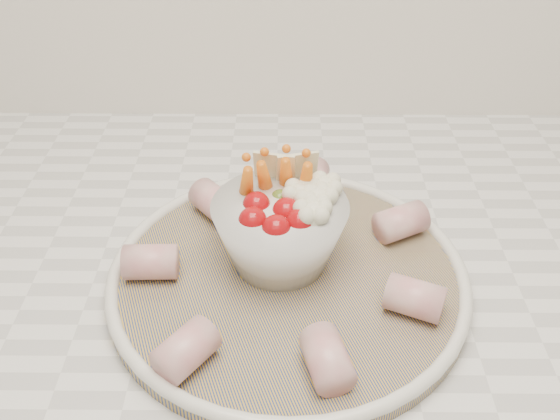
{
  "coord_description": "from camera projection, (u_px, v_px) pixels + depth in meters",
  "views": [
    {
      "loc": [
        0.07,
        0.99,
        1.32
      ],
      "look_at": [
        0.06,
        1.43,
        0.99
      ],
      "focal_mm": 40.0,
      "sensor_mm": 36.0,
      "label": 1
    }
  ],
  "objects": [
    {
      "name": "veggie_bowl",
      "position": [
        282.0,
        227.0,
        0.56
      ],
      "size": [
        0.12,
        0.12,
        0.1
      ],
      "color": "silver",
      "rests_on": "serving_platter"
    },
    {
      "name": "cured_meat_rolls",
      "position": [
        287.0,
        259.0,
        0.56
      ],
      "size": [
        0.29,
        0.29,
        0.03
      ],
      "color": "#BB555F",
      "rests_on": "serving_platter"
    },
    {
      "name": "serving_platter",
      "position": [
        288.0,
        277.0,
        0.57
      ],
      "size": [
        0.42,
        0.42,
        0.02
      ],
      "color": "navy",
      "rests_on": "kitchen_counter"
    }
  ]
}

